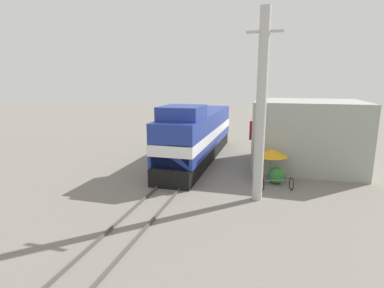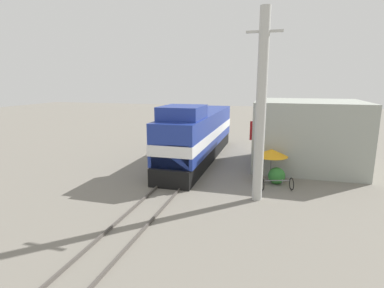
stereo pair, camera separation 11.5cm
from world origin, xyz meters
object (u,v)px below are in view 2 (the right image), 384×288
at_px(billboard_sign, 266,134).
at_px(vendor_umbrella, 272,153).
at_px(locomotive, 198,135).
at_px(bicycle, 277,184).
at_px(utility_pole, 261,108).
at_px(person_bystander, 256,169).

bearing_deg(billboard_sign, vendor_umbrella, -79.84).
relative_size(locomotive, billboard_sign, 4.24).
bearing_deg(bicycle, utility_pole, 131.81).
xyz_separation_m(utility_pole, billboard_sign, (0.18, 6.03, -2.36)).
distance_m(utility_pole, billboard_sign, 6.48).
bearing_deg(vendor_umbrella, utility_pole, -100.15).
xyz_separation_m(utility_pole, vendor_umbrella, (0.63, 3.53, -3.15)).
bearing_deg(vendor_umbrella, locomotive, 148.25).
bearing_deg(vendor_umbrella, person_bystander, -127.02).
distance_m(vendor_umbrella, person_bystander, 1.66).
xyz_separation_m(billboard_sign, person_bystander, (-0.40, -3.63, -1.65)).
bearing_deg(person_bystander, bicycle, -27.71).
relative_size(vendor_umbrella, person_bystander, 1.16).
relative_size(billboard_sign, bicycle, 1.82).
height_order(vendor_umbrella, billboard_sign, billboard_sign).
bearing_deg(person_bystander, vendor_umbrella, 52.98).
bearing_deg(person_bystander, locomotive, 136.43).
height_order(utility_pole, billboard_sign, utility_pole).
xyz_separation_m(vendor_umbrella, billboard_sign, (-0.45, 2.50, 0.78)).
bearing_deg(bicycle, billboard_sign, -5.43).
xyz_separation_m(vendor_umbrella, person_bystander, (-0.85, -1.13, -0.87)).
relative_size(vendor_umbrella, bicycle, 1.08).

